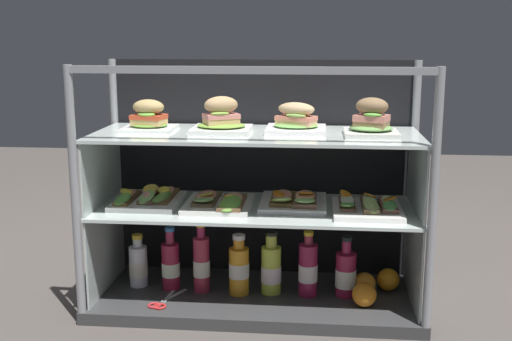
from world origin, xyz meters
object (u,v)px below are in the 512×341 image
juice_bottle_front_middle (308,269)px  juice_bottle_back_left (346,274)px  open_sandwich_tray_near_right_corner (149,198)px  juice_bottle_front_right_end (239,269)px  juice_bottle_back_center (171,265)px  orange_fruit_beside_bottles (364,294)px  juice_bottle_front_second (201,264)px  juice_bottle_near_post (271,269)px  plated_roll_sandwich_mid_right (149,118)px  juice_bottle_tucked_behind (138,265)px  open_sandwich_tray_right_of_center (219,202)px  plated_roll_sandwich_left_of_center (221,120)px  plated_roll_sandwich_far_right (296,121)px  open_sandwich_tray_far_right (294,201)px  kitchen_scissors (161,303)px  orange_fruit_rolled_forward (388,280)px  plated_roll_sandwich_center (371,122)px  orange_fruit_near_left_post (364,283)px  open_sandwich_tray_left_of_center (368,206)px

juice_bottle_front_middle → juice_bottle_back_left: (0.13, 0.00, -0.01)m
open_sandwich_tray_near_right_corner → juice_bottle_front_right_end: size_ratio=1.22×
juice_bottle_back_center → orange_fruit_beside_bottles: (0.68, -0.09, -0.05)m
juice_bottle_front_second → juice_bottle_near_post: 0.25m
plated_roll_sandwich_mid_right → open_sandwich_tray_near_right_corner: size_ratio=0.67×
juice_bottle_tucked_behind → open_sandwich_tray_right_of_center: bearing=-8.9°
juice_bottle_front_second → open_sandwich_tray_near_right_corner: bearing=178.5°
plated_roll_sandwich_left_of_center → juice_bottle_back_center: size_ratio=0.86×
plated_roll_sandwich_far_right → open_sandwich_tray_far_right: size_ratio=0.77×
juice_bottle_front_right_end → juice_bottle_back_left: bearing=2.7°
juice_bottle_front_middle → orange_fruit_beside_bottles: (0.19, -0.08, -0.05)m
juice_bottle_near_post → kitchen_scissors: (-0.36, -0.14, -0.09)m
plated_roll_sandwich_left_of_center → orange_fruit_rolled_forward: (0.59, 0.06, -0.57)m
plated_roll_sandwich_center → juice_bottle_tucked_behind: (-0.81, 0.05, -0.54)m
orange_fruit_rolled_forward → kitchen_scissors: orange_fruit_rolled_forward is taller
juice_bottle_tucked_behind → juice_bottle_front_right_end: (0.37, -0.04, 0.02)m
juice_bottle_back_center → juice_bottle_back_left: juice_bottle_back_center is taller
plated_roll_sandwich_far_right → juice_bottle_front_second: bearing=-171.1°
plated_roll_sandwich_far_right → orange_fruit_near_left_post: (0.25, -0.02, -0.57)m
open_sandwich_tray_near_right_corner → orange_fruit_near_left_post: 0.81m
orange_fruit_rolled_forward → juice_bottle_back_center: bearing=-175.6°
plated_roll_sandwich_mid_right → juice_bottle_front_middle: plated_roll_sandwich_mid_right is taller
open_sandwich_tray_right_of_center → open_sandwich_tray_left_of_center: 0.50m
juice_bottle_front_second → orange_fruit_rolled_forward: 0.67m
juice_bottle_front_second → juice_bottle_front_right_end: (0.13, -0.01, -0.01)m
juice_bottle_front_second → kitchen_scissors: size_ratio=1.29×
plated_roll_sandwich_mid_right → juice_bottle_front_middle: bearing=-2.7°
plated_roll_sandwich_center → orange_fruit_rolled_forward: size_ratio=2.21×
juice_bottle_back_center → open_sandwich_tray_right_of_center: bearing=-9.5°
plated_roll_sandwich_far_right → juice_bottle_front_right_end: (-0.19, -0.06, -0.51)m
plated_roll_sandwich_far_right → open_sandwich_tray_left_of_center: (0.25, -0.08, -0.27)m
juice_bottle_tucked_behind → juice_bottle_front_middle: size_ratio=0.83×
plated_roll_sandwich_far_right → juice_bottle_front_right_end: 0.55m
orange_fruit_rolled_forward → juice_bottle_front_second: bearing=-173.9°
orange_fruit_rolled_forward → kitchen_scissors: bearing=-165.7°
plated_roll_sandwich_left_of_center → juice_bottle_back_left: size_ratio=0.92×
open_sandwich_tray_left_of_center → juice_bottle_front_second: open_sandwich_tray_left_of_center is taller
juice_bottle_tucked_behind → juice_bottle_near_post: juice_bottle_near_post is taller
juice_bottle_tucked_behind → juice_bottle_back_left: 0.74m
plated_roll_sandwich_far_right → juice_bottle_near_post: size_ratio=0.90×
open_sandwich_tray_near_right_corner → juice_bottle_front_second: open_sandwich_tray_near_right_corner is taller
orange_fruit_beside_bottles → orange_fruit_rolled_forward: size_ratio=1.04×
plated_roll_sandwich_mid_right → open_sandwich_tray_right_of_center: (0.25, -0.05, -0.28)m
open_sandwich_tray_right_of_center → kitchen_scissors: size_ratio=1.43×
plated_roll_sandwich_mid_right → juice_bottle_back_left: 0.87m
open_sandwich_tray_right_of_center → kitchen_scissors: (-0.19, -0.11, -0.33)m
plated_roll_sandwich_far_right → plated_roll_sandwich_center: 0.26m
plated_roll_sandwich_left_of_center → plated_roll_sandwich_center: 0.50m
open_sandwich_tray_right_of_center → juice_bottle_tucked_behind: (-0.31, 0.05, -0.26)m
juice_bottle_near_post → plated_roll_sandwich_mid_right: bearing=177.3°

